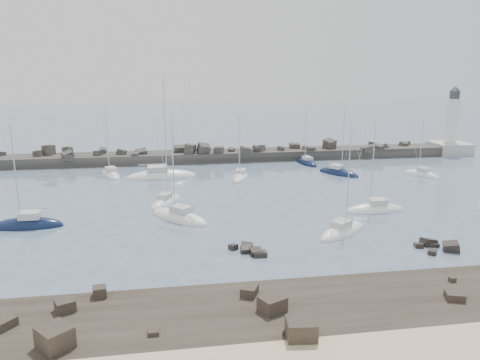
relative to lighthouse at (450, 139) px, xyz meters
name	(u,v)px	position (x,y,z in m)	size (l,w,h in m)	color
ground	(270,221)	(-47.00, -38.00, -3.09)	(400.00, 400.00, 0.00)	slate
rock_shelf	(334,317)	(-47.24, -59.98, -3.07)	(140.00, 12.00, 2.08)	black
rock_cluster_near	(251,252)	(-50.87, -46.99, -3.06)	(3.45, 3.61, 1.28)	black
rock_cluster_far	(436,246)	(-32.52, -48.79, -2.96)	(4.14, 3.62, 1.62)	black
breakwater	(188,160)	(-54.69, -0.03, -2.78)	(115.00, 6.84, 5.32)	#2F2D2A
lighthouse	(450,139)	(0.00, 0.00, 0.00)	(7.00, 7.00, 14.60)	#AAA9A4
sailboat_1	(111,175)	(-67.99, -10.52, -2.96)	(4.84, 7.96, 12.10)	white
sailboat_2	(27,226)	(-74.40, -35.84, -2.93)	(7.92, 2.63, 12.68)	#0D1A3A
sailboat_3	(166,202)	(-58.98, -28.50, -2.96)	(5.21, 7.23, 11.18)	white
sailboat_4	(161,177)	(-59.69, -13.23, -2.94)	(11.48, 4.24, 17.65)	white
sailboat_5	(179,218)	(-57.48, -35.68, -2.94)	(7.85, 8.10, 13.71)	white
sailboat_6	(240,177)	(-46.96, -15.72, -2.96)	(4.56, 7.52, 11.43)	white
sailboat_7	(342,232)	(-40.18, -43.29, -2.96)	(7.57, 6.50, 12.20)	white
sailboat_8	(338,173)	(-30.09, -15.30, -2.95)	(6.36, 7.75, 12.32)	#0D1A3A
sailboat_9	(374,210)	(-33.27, -36.30, -2.95)	(7.67, 2.50, 12.17)	white
sailboat_10	(421,175)	(-16.89, -18.68, -2.96)	(4.75, 6.44, 10.11)	white
sailboat_14	(307,163)	(-32.84, -6.02, -2.96)	(3.37, 7.32, 11.24)	#0D1A3A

